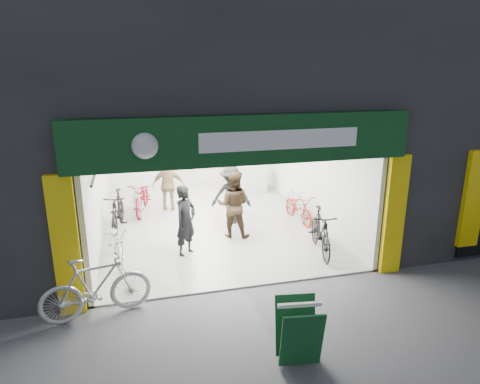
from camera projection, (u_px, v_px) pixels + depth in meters
name	position (u px, v px, depth m)	size (l,w,h in m)	color
ground	(245.00, 288.00, 8.65)	(60.00, 60.00, 0.00)	#56565B
building	(230.00, 66.00, 12.26)	(17.00, 10.27, 8.00)	#232326
bike_left_front	(117.00, 242.00, 9.84)	(0.57, 1.65, 0.87)	silver
bike_left_midfront	(118.00, 211.00, 11.51)	(0.52, 1.84, 1.10)	black
bike_left_midback	(142.00, 197.00, 12.96)	(0.66, 1.88, 0.99)	maroon
bike_left_back	(137.00, 200.00, 12.79)	(0.44, 1.55, 0.93)	silver
bike_right_front	(321.00, 232.00, 10.11)	(0.52, 1.83, 1.10)	black
bike_right_mid	(299.00, 208.00, 12.22)	(0.56, 1.60, 0.84)	maroon
bike_right_back	(294.00, 203.00, 12.51)	(0.44, 1.57, 0.94)	silver
parked_bike	(96.00, 287.00, 7.53)	(0.55, 1.95, 1.17)	#B4B4B9
customer_a	(186.00, 221.00, 9.93)	(0.62, 0.41, 1.71)	black
customer_b	(233.00, 205.00, 10.99)	(0.86, 0.67, 1.77)	#39281A
customer_c	(231.00, 196.00, 11.89)	(1.09, 0.63, 1.69)	black
customer_d	(168.00, 185.00, 12.98)	(0.97, 0.41, 1.66)	#957D57
sandwich_board	(299.00, 331.00, 6.37)	(0.71, 0.72, 0.97)	#11441F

